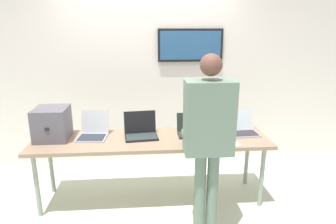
# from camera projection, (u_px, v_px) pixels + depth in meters

# --- Properties ---
(ground) EXTENTS (8.00, 8.00, 0.04)m
(ground) POSITION_uv_depth(u_px,v_px,m) (152.00, 199.00, 3.58)
(ground) COLOR beige
(back_wall) EXTENTS (8.00, 0.11, 2.55)m
(back_wall) POSITION_uv_depth(u_px,v_px,m) (150.00, 76.00, 4.30)
(back_wall) COLOR silver
(back_wall) RESTS_ON ground
(workbench) EXTENTS (2.63, 0.70, 0.76)m
(workbench) POSITION_uv_depth(u_px,v_px,m) (151.00, 143.00, 3.37)
(workbench) COLOR #93775D
(workbench) RESTS_ON ground
(equipment_box) EXTENTS (0.35, 0.39, 0.36)m
(equipment_box) POSITION_uv_depth(u_px,v_px,m) (52.00, 124.00, 3.29)
(equipment_box) COLOR #5A555F
(equipment_box) RESTS_ON workbench
(laptop_station_0) EXTENTS (0.35, 0.38, 0.27)m
(laptop_station_0) POSITION_uv_depth(u_px,v_px,m) (93.00, 131.00, 3.39)
(laptop_station_0) COLOR #B0B1B6
(laptop_station_0) RESTS_ON workbench
(laptop_station_1) EXTENTS (0.39, 0.33, 0.27)m
(laptop_station_1) POSITION_uv_depth(u_px,v_px,m) (141.00, 131.00, 3.40)
(laptop_station_1) COLOR black
(laptop_station_1) RESTS_ON workbench
(laptop_station_2) EXTENTS (0.33, 0.28, 0.23)m
(laptop_station_2) POSITION_uv_depth(u_px,v_px,m) (192.00, 130.00, 3.47)
(laptop_station_2) COLOR #1E2824
(laptop_station_2) RESTS_ON workbench
(laptop_station_3) EXTENTS (0.36, 0.38, 0.24)m
(laptop_station_3) POSITION_uv_depth(u_px,v_px,m) (241.00, 128.00, 3.52)
(laptop_station_3) COLOR #A9B4B9
(laptop_station_3) RESTS_ON workbench
(person) EXTENTS (0.44, 0.59, 1.75)m
(person) POSITION_uv_depth(u_px,v_px,m) (208.00, 130.00, 2.72)
(person) COLOR slate
(person) RESTS_ON ground
(coffee_mug) EXTENTS (0.09, 0.09, 0.09)m
(coffee_mug) POSITION_uv_depth(u_px,v_px,m) (221.00, 141.00, 3.16)
(coffee_mug) COLOR #CB3E33
(coffee_mug) RESTS_ON workbench
(paper_sheet) EXTENTS (0.29, 0.34, 0.00)m
(paper_sheet) POSITION_uv_depth(u_px,v_px,m) (226.00, 142.00, 3.26)
(paper_sheet) COLOR white
(paper_sheet) RESTS_ON workbench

